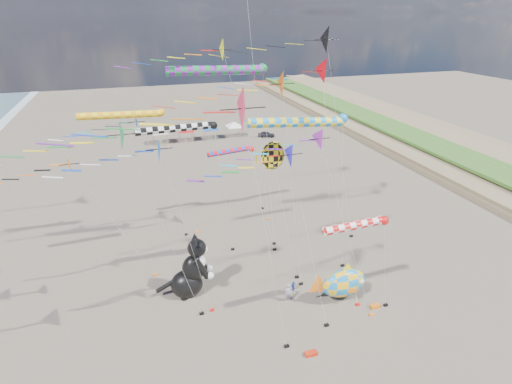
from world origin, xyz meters
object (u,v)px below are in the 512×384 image
at_px(fish_inflatable, 343,283).
at_px(parked_car, 266,134).
at_px(person_adult, 288,293).
at_px(child_blue, 293,286).
at_px(child_green, 343,292).
at_px(cat_inflatable, 189,266).

height_order(fish_inflatable, parked_car, fish_inflatable).
bearing_deg(fish_inflatable, person_adult, 163.10).
xyz_separation_m(person_adult, child_blue, (1.01, 1.26, -0.40)).
relative_size(fish_inflatable, parked_car, 1.62).
relative_size(person_adult, parked_car, 0.54).
xyz_separation_m(child_green, child_blue, (-3.89, 2.30, -0.09)).
height_order(person_adult, child_blue, person_adult).
relative_size(cat_inflatable, person_adult, 3.29).
distance_m(child_green, parked_car, 51.76).
height_order(cat_inflatable, child_green, cat_inflatable).
xyz_separation_m(person_adult, child_green, (4.90, -1.04, -0.31)).
height_order(cat_inflatable, fish_inflatable, cat_inflatable).
height_order(fish_inflatable, child_green, fish_inflatable).
distance_m(child_green, child_blue, 4.52).
bearing_deg(parked_car, child_green, -171.69).
bearing_deg(fish_inflatable, child_green, 54.57).
xyz_separation_m(cat_inflatable, child_blue, (9.15, -2.54, -2.50)).
relative_size(cat_inflatable, fish_inflatable, 1.09).
height_order(cat_inflatable, person_adult, cat_inflatable).
bearing_deg(fish_inflatable, parked_car, 78.49).
xyz_separation_m(cat_inflatable, fish_inflatable, (12.77, -5.21, -1.07)).
relative_size(fish_inflatable, child_green, 4.56).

